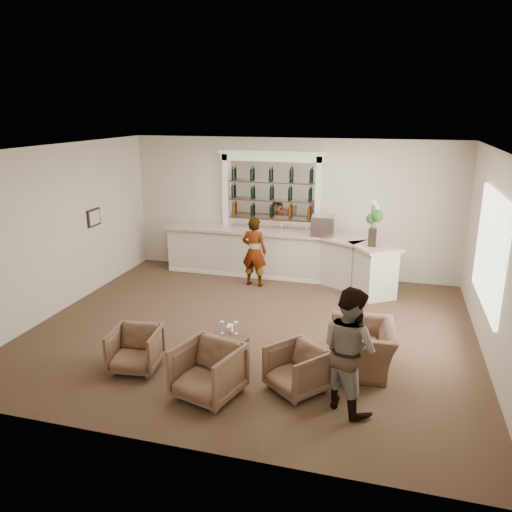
% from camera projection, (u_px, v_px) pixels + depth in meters
% --- Properties ---
extents(ground, '(8.00, 8.00, 0.00)m').
position_uv_depth(ground, '(252.00, 329.00, 9.31)').
color(ground, '#4F3527').
rests_on(ground, ground).
extents(room_shell, '(8.04, 7.02, 3.32)m').
position_uv_depth(room_shell, '(271.00, 199.00, 9.26)').
color(room_shell, beige).
rests_on(room_shell, ground).
extents(bar_counter, '(5.72, 1.80, 1.14)m').
position_uv_depth(bar_counter, '(280.00, 255.00, 11.96)').
color(bar_counter, beige).
rests_on(bar_counter, ground).
extents(back_bar_alcove, '(2.64, 0.25, 3.00)m').
position_uv_depth(back_bar_alcove, '(271.00, 192.00, 12.01)').
color(back_bar_alcove, white).
rests_on(back_bar_alcove, ground).
extents(cocktail_table, '(0.67, 0.67, 0.50)m').
position_uv_depth(cocktail_table, '(229.00, 350.00, 7.98)').
color(cocktail_table, '#462D1E').
rests_on(cocktail_table, ground).
extents(sommelier, '(0.62, 0.43, 1.62)m').
position_uv_depth(sommelier, '(254.00, 252.00, 11.40)').
color(sommelier, gray).
rests_on(sommelier, ground).
extents(guest, '(1.07, 1.05, 1.74)m').
position_uv_depth(guest, '(349.00, 349.00, 6.65)').
color(guest, gray).
rests_on(guest, ground).
extents(armchair_left, '(0.82, 0.84, 0.68)m').
position_uv_depth(armchair_left, '(135.00, 349.00, 7.79)').
color(armchair_left, brown).
rests_on(armchair_left, ground).
extents(armchair_center, '(1.04, 1.06, 0.79)m').
position_uv_depth(armchair_center, '(208.00, 371.00, 7.04)').
color(armchair_center, brown).
rests_on(armchair_center, ground).
extents(armchair_right, '(1.04, 1.05, 0.69)m').
position_uv_depth(armchair_right, '(297.00, 369.00, 7.19)').
color(armchair_right, brown).
rests_on(armchair_right, ground).
extents(armchair_far, '(1.09, 1.22, 0.73)m').
position_uv_depth(armchair_far, '(362.00, 347.00, 7.79)').
color(armchair_far, brown).
rests_on(armchair_far, ground).
extents(espresso_machine, '(0.54, 0.47, 0.46)m').
position_uv_depth(espresso_machine, '(323.00, 226.00, 11.44)').
color(espresso_machine, '#B2B2B7').
rests_on(espresso_machine, bar_counter).
extents(flower_vase, '(0.26, 0.26, 0.99)m').
position_uv_depth(flower_vase, '(373.00, 220.00, 10.47)').
color(flower_vase, black).
rests_on(flower_vase, bar_counter).
extents(wine_glass_bar_left, '(0.07, 0.07, 0.21)m').
position_uv_depth(wine_glass_bar_left, '(307.00, 230.00, 11.56)').
color(wine_glass_bar_left, white).
rests_on(wine_glass_bar_left, bar_counter).
extents(wine_glass_bar_right, '(0.07, 0.07, 0.21)m').
position_uv_depth(wine_glass_bar_right, '(282.00, 228.00, 11.75)').
color(wine_glass_bar_right, white).
rests_on(wine_glass_bar_right, bar_counter).
extents(wine_glass_tbl_a, '(0.07, 0.07, 0.21)m').
position_uv_depth(wine_glass_tbl_a, '(222.00, 328.00, 7.93)').
color(wine_glass_tbl_a, white).
rests_on(wine_glass_tbl_a, cocktail_table).
extents(wine_glass_tbl_b, '(0.07, 0.07, 0.21)m').
position_uv_depth(wine_glass_tbl_b, '(236.00, 328.00, 7.92)').
color(wine_glass_tbl_b, white).
rests_on(wine_glass_tbl_b, cocktail_table).
extents(wine_glass_tbl_c, '(0.07, 0.07, 0.21)m').
position_uv_depth(wine_glass_tbl_c, '(228.00, 333.00, 7.74)').
color(wine_glass_tbl_c, white).
rests_on(wine_glass_tbl_c, cocktail_table).
extents(napkin_holder, '(0.08, 0.08, 0.12)m').
position_uv_depth(napkin_holder, '(230.00, 328.00, 8.02)').
color(napkin_holder, white).
rests_on(napkin_holder, cocktail_table).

